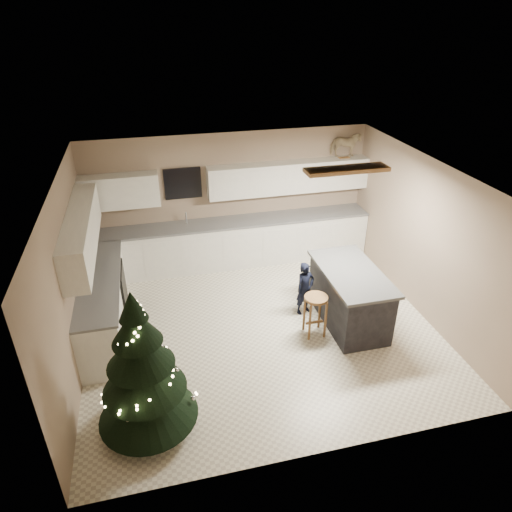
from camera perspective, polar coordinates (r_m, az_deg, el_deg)
The scene contains 8 objects.
ground_plane at distance 7.59m, azimuth 0.64°, elevation -8.87°, with size 5.50×5.50×0.00m, color beige.
room_shell at distance 6.67m, azimuth 0.91°, elevation 3.13°, with size 5.52×5.02×2.61m.
cabinetry at distance 8.43m, azimuth -8.15°, elevation 1.09°, with size 5.50×3.20×2.00m.
island at distance 7.63m, azimuth 11.58°, elevation -4.94°, with size 0.90×1.70×0.95m.
bar_stool at distance 7.21m, azimuth 7.46°, elevation -6.23°, with size 0.37×0.37×0.70m.
christmas_tree at distance 5.69m, azimuth -13.93°, elevation -14.35°, with size 1.26×1.22×2.01m.
toddler at distance 7.72m, azimuth 6.13°, elevation -4.05°, with size 0.35×0.23×0.95m, color black.
rocking_horse at distance 9.29m, azimuth 11.09°, elevation 13.46°, with size 0.62×0.42×0.50m.
Camera 1 is at (-1.52, -5.81, 4.65)m, focal length 32.00 mm.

